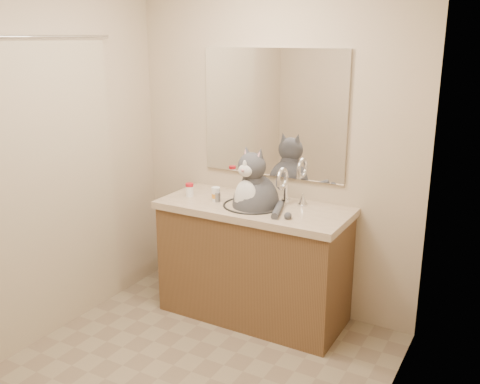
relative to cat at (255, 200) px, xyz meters
The scene contains 8 objects.
room 0.99m from the cat, 91.06° to the right, with size 2.22×2.52×2.42m.
vanity 0.45m from the cat, 127.00° to the left, with size 1.34×0.59×1.12m.
mirror 0.63m from the cat, 93.39° to the left, with size 1.10×0.02×0.90m, color white.
shower_curtain 1.37m from the cat, 141.74° to the right, with size 0.02×1.30×1.93m.
cat is the anchor object (origin of this frame).
pill_bottle_redcap 0.52m from the cat, behind, with size 0.07×0.07×0.10m.
pill_bottle_orange 0.30m from the cat, behind, with size 0.08×0.08×0.10m.
grey_canister 0.28m from the cat, behind, with size 0.05×0.05×0.07m.
Camera 1 is at (1.65, -2.17, 1.97)m, focal length 40.00 mm.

